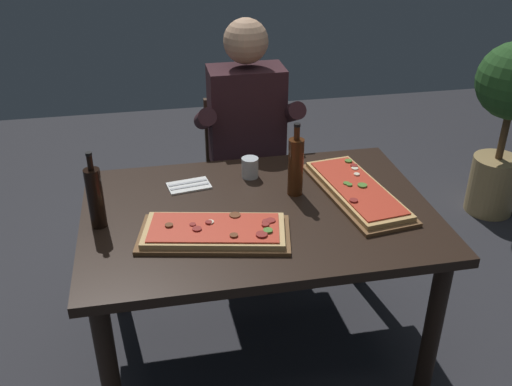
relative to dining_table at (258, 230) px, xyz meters
name	(u,v)px	position (x,y,z in m)	size (l,w,h in m)	color
ground_plane	(258,347)	(0.00, 0.00, -0.64)	(6.40, 6.40, 0.00)	#2D2D33
dining_table	(258,230)	(0.00, 0.00, 0.00)	(1.40, 0.96, 0.74)	black
pizza_rectangular_front	(215,232)	(-0.20, -0.16, 0.12)	(0.60, 0.37, 0.05)	brown
pizza_rectangular_left	(357,191)	(0.43, 0.04, 0.11)	(0.33, 0.65, 0.05)	brown
wine_bottle_dark	(95,197)	(-0.62, 0.00, 0.22)	(0.06, 0.06, 0.31)	black
oil_bottle_amber	(296,166)	(0.18, 0.10, 0.23)	(0.06, 0.06, 0.32)	#47230F
tumbler_near_camera	(250,168)	(0.02, 0.29, 0.14)	(0.08, 0.08, 0.09)	silver
napkin_cutlery_set	(189,186)	(-0.26, 0.25, 0.10)	(0.20, 0.14, 0.01)	white
diner_chair	(245,170)	(0.09, 0.86, -0.16)	(0.44, 0.44, 0.87)	#3D2B1E
seated_diner	(248,136)	(0.09, 0.74, 0.10)	(0.53, 0.41, 1.33)	#23232D
potted_plant_corner	(510,110)	(1.72, 0.94, 0.05)	(0.46, 0.46, 1.10)	tan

